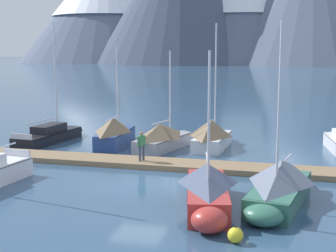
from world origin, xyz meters
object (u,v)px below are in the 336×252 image
object	(u,v)px
sailboat_nearest_berth	(51,134)
person_on_dock	(142,144)
sailboat_end_of_dock	(280,184)
mooring_buoy_channel_marker	(235,235)
sailboat_far_berth	(213,134)
sailboat_mid_dock_starboard	(164,137)
sailboat_mid_dock_port	(116,132)
sailboat_outer_slip	(207,189)

from	to	relation	value
sailboat_nearest_berth	person_on_dock	size ratio (longest dim) A/B	4.97
sailboat_end_of_dock	mooring_buoy_channel_marker	distance (m)	5.03
sailboat_far_berth	sailboat_end_of_dock	xyz separation A→B (m)	(4.59, -11.36, -0.06)
sailboat_nearest_berth	sailboat_mid_dock_starboard	world-z (taller)	sailboat_nearest_berth
sailboat_end_of_dock	mooring_buoy_channel_marker	world-z (taller)	sailboat_end_of_dock
sailboat_mid_dock_port	mooring_buoy_channel_marker	size ratio (longest dim) A/B	10.96
sailboat_nearest_berth	sailboat_far_berth	xyz separation A→B (m)	(11.60, 0.43, 0.41)
sailboat_far_berth	sailboat_end_of_dock	world-z (taller)	sailboat_far_berth
sailboat_nearest_berth	sailboat_mid_dock_starboard	distance (m)	8.55
mooring_buoy_channel_marker	sailboat_mid_dock_port	bearing A→B (deg)	122.44
sailboat_mid_dock_port	sailboat_mid_dock_starboard	xyz separation A→B (m)	(3.52, -0.31, -0.13)
sailboat_mid_dock_starboard	sailboat_outer_slip	bearing A→B (deg)	-67.82
sailboat_far_berth	person_on_dock	size ratio (longest dim) A/B	4.87
sailboat_far_berth	person_on_dock	xyz separation A→B (m)	(-3.11, -6.15, 0.35)
sailboat_mid_dock_port	sailboat_mid_dock_starboard	bearing A→B (deg)	-5.01
sailboat_end_of_dock	sailboat_mid_dock_port	bearing A→B (deg)	136.39
sailboat_mid_dock_starboard	sailboat_end_of_dock	xyz separation A→B (m)	(7.67, -10.34, 0.05)
sailboat_mid_dock_port	sailboat_outer_slip	size ratio (longest dim) A/B	1.06
sailboat_nearest_berth	sailboat_end_of_dock	size ratio (longest dim) A/B	1.09
sailboat_end_of_dock	sailboat_outer_slip	bearing A→B (deg)	-154.36
sailboat_nearest_berth	mooring_buoy_channel_marker	size ratio (longest dim) A/B	13.36
mooring_buoy_channel_marker	sailboat_end_of_dock	bearing A→B (deg)	74.20
sailboat_end_of_dock	sailboat_far_berth	bearing A→B (deg)	112.02
sailboat_mid_dock_port	sailboat_mid_dock_starboard	distance (m)	3.53
sailboat_outer_slip	mooring_buoy_channel_marker	xyz separation A→B (m)	(1.53, -3.42, -0.58)
sailboat_outer_slip	sailboat_mid_dock_port	bearing A→B (deg)	124.58
person_on_dock	mooring_buoy_channel_marker	world-z (taller)	person_on_dock
person_on_dock	sailboat_mid_dock_port	bearing A→B (deg)	122.57
sailboat_far_berth	sailboat_mid_dock_port	bearing A→B (deg)	-173.90
person_on_dock	sailboat_end_of_dock	bearing A→B (deg)	-34.06
sailboat_nearest_berth	sailboat_mid_dock_starboard	bearing A→B (deg)	-3.92
sailboat_outer_slip	sailboat_end_of_dock	distance (m)	3.20
sailboat_outer_slip	sailboat_end_of_dock	world-z (taller)	sailboat_end_of_dock
sailboat_mid_dock_port	sailboat_nearest_berth	bearing A→B (deg)	176.85
person_on_dock	mooring_buoy_channel_marker	distance (m)	11.90
sailboat_mid_dock_starboard	sailboat_end_of_dock	world-z (taller)	sailboat_end_of_dock
sailboat_far_berth	sailboat_end_of_dock	bearing A→B (deg)	-67.98
sailboat_mid_dock_port	sailboat_far_berth	world-z (taller)	sailboat_far_berth
sailboat_nearest_berth	sailboat_far_berth	world-z (taller)	sailboat_nearest_berth
sailboat_nearest_berth	sailboat_far_berth	size ratio (longest dim) A/B	1.02
sailboat_mid_dock_starboard	person_on_dock	size ratio (longest dim) A/B	3.82
sailboat_nearest_berth	sailboat_mid_dock_starboard	xyz separation A→B (m)	(8.52, -0.58, 0.30)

